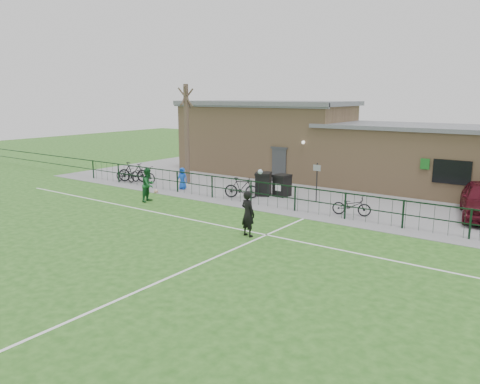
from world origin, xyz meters
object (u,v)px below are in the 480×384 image
Objects in this scene: bicycle_b at (133,172)px; bicycle_e at (352,206)px; ball_ground at (156,191)px; spectator_child at (182,178)px; outfield_player at (148,185)px; bare_tree at (187,134)px; wheelie_bin_left at (263,185)px; sign_post at (317,183)px; bicycle_d at (241,188)px; bicycle_a at (125,175)px; bicycle_c at (143,174)px; wheelie_bin_right at (282,186)px.

bicycle_e is (14.37, 0.09, -0.16)m from bicycle_b.
bicycle_e is at bearing -112.62° from bicycle_b.
spectator_child is at bearing 74.38° from ball_ground.
bicycle_b is at bearing 43.27° from outfield_player.
bare_tree is 2.94× the size of bicycle_b.
outfield_player reaches higher than wheelie_bin_left.
bare_tree is 9.21m from sign_post.
bare_tree is 6.11m from bicycle_d.
sign_post is (3.08, 0.17, 0.42)m from wheelie_bin_left.
bicycle_d reaches higher than bicycle_a.
sign_post is 1.16× the size of outfield_player.
sign_post reaches higher than bicycle_c.
bicycle_a is (-10.18, -2.07, -0.10)m from wheelie_bin_right.
outfield_player reaches higher than bicycle_b.
wheelie_bin_left is 9.40m from bicycle_a.
outfield_player is (0.71, -3.28, 0.21)m from spectator_child.
wheelie_bin_left is at bearing 29.93° from ball_ground.
bicycle_c is 13.64m from bicycle_e.
sign_post reaches higher than bicycle_a.
sign_post is 0.98× the size of bicycle_b.
bicycle_c is at bearing 65.38° from bicycle_d.
outfield_player reaches higher than spectator_child.
bicycle_a is at bearing -171.63° from sign_post.
spectator_child is at bearing -169.17° from sign_post.
bare_tree is 5.16× the size of wheelie_bin_left.
bicycle_c is at bearing -164.35° from wheelie_bin_right.
bicycle_b is 4.08m from spectator_child.
bicycle_d is (-1.48, -1.68, 0.00)m from wheelie_bin_right.
wheelie_bin_left is 0.58× the size of sign_post.
bicycle_d is 1.06× the size of outfield_player.
spectator_child is (-7.79, -1.49, -0.37)m from sign_post.
sign_post is at bearing -105.50° from bicycle_b.
bicycle_a is 7.62× the size of ball_ground.
ball_ground is (0.73, -3.43, -2.89)m from bare_tree.
bicycle_e is 10.89m from ball_ground.
bicycle_d is 1.45× the size of spectator_child.
bicycle_e is (11.49, -1.75, -2.53)m from bare_tree.
wheelie_bin_right is (0.92, 0.43, -0.04)m from wheelie_bin_left.
sign_post is at bearing -86.24° from bicycle_c.
wheelie_bin_right reaches higher than bicycle_c.
bicycle_e is 7.73× the size of ball_ground.
bicycle_c is at bearing -172.63° from sign_post.
sign_post is (2.16, -0.26, 0.46)m from wheelie_bin_right.
bare_tree is 6.39m from wheelie_bin_left.
bicycle_b is (-8.79, -1.39, 0.03)m from wheelie_bin_left.
spectator_child reaches higher than bicycle_c.
spectator_child is (1.19, -1.77, -2.35)m from bare_tree.
bare_tree is 7.24m from wheelie_bin_right.
outfield_player is 7.74× the size of ball_ground.
bicycle_b is at bearing -147.49° from bare_tree.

